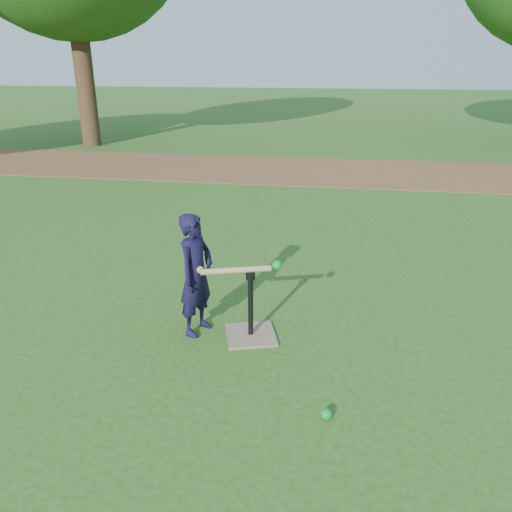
# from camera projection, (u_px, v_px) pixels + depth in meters

# --- Properties ---
(ground) EXTENTS (80.00, 80.00, 0.00)m
(ground) POSITION_uv_depth(u_px,v_px,m) (219.00, 357.00, 4.14)
(ground) COLOR #285116
(ground) RESTS_ON ground
(dirt_strip) EXTENTS (24.00, 3.00, 0.01)m
(dirt_strip) POSITION_uv_depth(u_px,v_px,m) (295.00, 170.00, 11.02)
(dirt_strip) COLOR brown
(dirt_strip) RESTS_ON ground
(child) EXTENTS (0.38, 0.47, 1.11)m
(child) POSITION_uv_depth(u_px,v_px,m) (196.00, 275.00, 4.34)
(child) COLOR black
(child) RESTS_ON ground
(wiffle_ball_ground) EXTENTS (0.08, 0.08, 0.08)m
(wiffle_ball_ground) POSITION_uv_depth(u_px,v_px,m) (326.00, 414.00, 3.41)
(wiffle_ball_ground) COLOR #0C8E30
(wiffle_ball_ground) RESTS_ON ground
(batting_tee) EXTENTS (0.54, 0.54, 0.61)m
(batting_tee) POSITION_uv_depth(u_px,v_px,m) (251.00, 325.00, 4.41)
(batting_tee) COLOR #866F55
(batting_tee) RESTS_ON ground
(swing_action) EXTENTS (0.72, 0.23, 0.13)m
(swing_action) POSITION_uv_depth(u_px,v_px,m) (241.00, 269.00, 4.21)
(swing_action) COLOR tan
(swing_action) RESTS_ON ground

